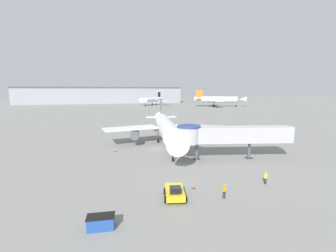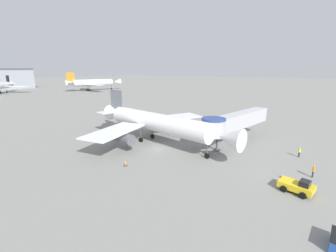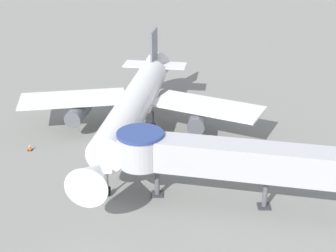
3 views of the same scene
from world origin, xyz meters
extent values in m
plane|color=gray|center=(0.00, 0.00, 0.00)|extent=(800.00, 800.00, 0.00)
cylinder|color=white|center=(2.28, 2.01, 4.20)|extent=(6.43, 24.00, 3.49)
cone|color=white|center=(0.38, -13.06, 4.20)|extent=(3.94, 4.25, 3.49)
cone|color=white|center=(3.91, 15.01, 4.20)|extent=(4.12, 5.63, 3.49)
cube|color=white|center=(-5.21, 5.56, 3.59)|extent=(13.02, 7.46, 0.22)
cube|color=white|center=(10.41, 3.59, 3.59)|extent=(13.32, 9.96, 0.22)
cube|color=slate|center=(3.88, 14.75, 7.35)|extent=(0.77, 4.26, 4.54)
cube|color=white|center=(3.95, 15.27, 4.81)|extent=(8.64, 4.01, 0.18)
cylinder|color=#565960|center=(-4.40, 4.12, 2.38)|extent=(2.44, 4.47, 1.92)
cylinder|color=#565960|center=(9.27, 2.40, 2.38)|extent=(2.44, 4.47, 1.92)
cylinder|color=#4C4C51|center=(0.84, -9.38, 1.45)|extent=(0.18, 0.18, 2.01)
cylinder|color=black|center=(0.84, -9.38, 0.45)|extent=(0.37, 0.93, 0.90)
cylinder|color=#4C4C51|center=(1.09, 5.16, 1.45)|extent=(0.22, 0.22, 2.01)
cylinder|color=black|center=(1.09, 5.16, 0.45)|extent=(0.51, 0.94, 0.90)
cylinder|color=#4C4C51|center=(4.21, 4.76, 1.45)|extent=(0.22, 0.22, 2.01)
cylinder|color=black|center=(4.21, 4.76, 0.45)|extent=(0.51, 0.94, 0.90)
cube|color=#B7B7BC|center=(12.85, -10.58, 4.42)|extent=(18.50, 5.90, 2.80)
cylinder|color=#B7B7BC|center=(3.84, -8.91, 4.42)|extent=(3.90, 3.90, 2.80)
cylinder|color=navy|center=(3.84, -8.91, 5.97)|extent=(4.10, 4.09, 0.30)
cylinder|color=#56565B|center=(5.28, -9.18, 1.51)|extent=(0.44, 0.44, 3.02)
cube|color=#333338|center=(5.28, -9.18, 0.06)|extent=(1.10, 1.10, 0.12)
cylinder|color=#56565B|center=(14.65, -10.92, 1.51)|extent=(0.44, 0.44, 3.02)
cube|color=#333338|center=(14.65, -10.92, 0.06)|extent=(1.10, 1.10, 0.12)
cube|color=black|center=(13.21, 0.73, 0.02)|extent=(0.47, 0.47, 0.04)
cone|color=orange|center=(13.21, 0.73, 0.40)|extent=(0.32, 0.32, 0.73)
cylinder|color=white|center=(13.21, 0.73, 0.49)|extent=(0.18, 0.18, 0.09)
cube|color=black|center=(-8.83, -0.67, 0.02)|extent=(0.50, 0.50, 0.04)
cone|color=orange|center=(-8.83, -0.67, 0.43)|extent=(0.34, 0.34, 0.78)
cylinder|color=white|center=(-8.83, -0.67, 0.53)|extent=(0.19, 0.19, 0.09)
camera|label=1|loc=(-8.78, -45.57, 12.22)|focal=24.00mm
camera|label=2|loc=(-30.56, -23.90, 14.04)|focal=24.00mm
camera|label=3|loc=(7.06, -45.25, 23.20)|focal=50.00mm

